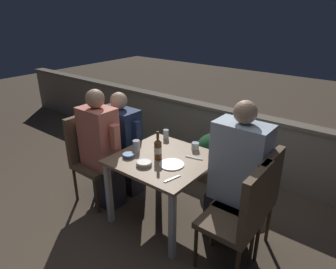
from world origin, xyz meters
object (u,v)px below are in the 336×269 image
at_px(chair_right_near, 243,213).
at_px(person_blue_shirt, 235,176).
at_px(person_coral_top, 102,149).
at_px(chair_left_near, 90,151).
at_px(person_navy_jumper, 124,143).
at_px(beer_bottle, 158,149).
at_px(chair_right_far, 256,195).
at_px(potted_plant, 129,134).
at_px(chair_left_far, 111,140).

relative_size(chair_right_near, person_blue_shirt, 0.71).
relative_size(person_coral_top, chair_right_near, 1.32).
bearing_deg(person_blue_shirt, chair_right_near, -53.43).
xyz_separation_m(chair_left_near, person_coral_top, (0.21, 0.00, 0.08)).
bearing_deg(person_blue_shirt, person_navy_jumper, 179.44).
bearing_deg(beer_bottle, chair_right_far, 12.48).
bearing_deg(chair_right_near, potted_plant, 159.33).
distance_m(person_navy_jumper, chair_right_near, 1.64).
relative_size(chair_left_far, person_navy_jumper, 0.82).
xyz_separation_m(person_blue_shirt, potted_plant, (-1.76, 0.45, -0.22)).
xyz_separation_m(person_navy_jumper, person_blue_shirt, (1.40, -0.01, 0.09)).
xyz_separation_m(person_blue_shirt, beer_bottle, (-0.70, -0.20, 0.13)).
height_order(chair_left_far, chair_right_far, same).
relative_size(chair_left_far, chair_right_far, 1.00).
xyz_separation_m(chair_left_near, potted_plant, (-0.19, 0.78, -0.11)).
bearing_deg(person_navy_jumper, potted_plant, 129.67).
xyz_separation_m(chair_left_near, person_blue_shirt, (1.57, 0.33, 0.11)).
height_order(chair_left_near, potted_plant, chair_left_near).
bearing_deg(person_navy_jumper, chair_left_near, -117.01).
distance_m(chair_right_far, person_blue_shirt, 0.23).
height_order(chair_left_near, person_navy_jumper, person_navy_jumper).
bearing_deg(chair_right_near, person_navy_jumper, 169.14).
bearing_deg(chair_right_far, chair_left_near, -169.56).
relative_size(person_coral_top, chair_left_far, 1.32).
xyz_separation_m(person_coral_top, chair_right_near, (1.58, 0.03, -0.08)).
xyz_separation_m(beer_bottle, potted_plant, (-1.06, 0.65, -0.35)).
height_order(person_navy_jumper, chair_right_far, person_navy_jumper).
bearing_deg(person_blue_shirt, chair_left_near, -168.24).
distance_m(chair_left_near, chair_right_far, 1.80).
bearing_deg(person_navy_jumper, beer_bottle, -17.11).
bearing_deg(chair_left_far, potted_plant, 109.19).
xyz_separation_m(chair_right_far, potted_plant, (-1.96, 0.45, -0.11)).
height_order(chair_right_near, chair_right_far, same).
bearing_deg(chair_left_near, chair_right_far, 10.44).
bearing_deg(person_navy_jumper, person_blue_shirt, -0.56).
distance_m(chair_left_near, beer_bottle, 0.91).
bearing_deg(chair_right_near, beer_bottle, 174.04).
xyz_separation_m(chair_left_far, beer_bottle, (0.90, -0.21, 0.24)).
bearing_deg(person_blue_shirt, chair_left_far, 179.52).
height_order(chair_left_far, beer_bottle, beer_bottle).
distance_m(chair_left_far, person_blue_shirt, 1.61).
xyz_separation_m(chair_right_near, potted_plant, (-1.98, 0.75, -0.11)).
bearing_deg(chair_left_far, beer_bottle, -13.30).
bearing_deg(chair_right_far, person_coral_top, -168.22).
height_order(chair_right_far, beer_bottle, beer_bottle).
xyz_separation_m(person_coral_top, beer_bottle, (0.66, 0.13, 0.16)).
xyz_separation_m(chair_left_far, potted_plant, (-0.15, 0.44, -0.11)).
relative_size(chair_left_near, person_blue_shirt, 0.71).
height_order(person_blue_shirt, beer_bottle, person_blue_shirt).
distance_m(chair_left_far, chair_right_far, 1.81).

